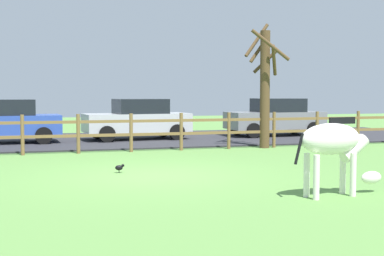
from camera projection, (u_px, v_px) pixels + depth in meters
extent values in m
plane|color=#5B8C42|center=(155.00, 176.00, 12.16)|extent=(60.00, 60.00, 0.00)
cube|color=#2D2D33|center=(103.00, 140.00, 21.06)|extent=(28.00, 7.40, 0.05)
cylinder|color=brown|center=(22.00, 135.00, 16.10)|extent=(0.11, 0.11, 1.20)
cylinder|color=brown|center=(78.00, 134.00, 16.55)|extent=(0.11, 0.11, 1.20)
cylinder|color=brown|center=(131.00, 133.00, 17.00)|extent=(0.11, 0.11, 1.20)
cylinder|color=brown|center=(181.00, 132.00, 17.46)|extent=(0.11, 0.11, 1.20)
cylinder|color=brown|center=(229.00, 131.00, 17.91)|extent=(0.11, 0.11, 1.20)
cylinder|color=brown|center=(274.00, 130.00, 18.37)|extent=(0.11, 0.11, 1.20)
cylinder|color=brown|center=(317.00, 129.00, 18.82)|extent=(0.11, 0.11, 1.20)
cylinder|color=brown|center=(358.00, 128.00, 19.27)|extent=(0.11, 0.11, 1.20)
cube|color=brown|center=(105.00, 135.00, 16.78)|extent=(21.07, 0.06, 0.09)
cube|color=brown|center=(105.00, 122.00, 16.75)|extent=(21.07, 0.06, 0.09)
cylinder|color=#513A23|center=(265.00, 90.00, 18.17)|extent=(0.33, 0.33, 3.90)
cylinder|color=#513A23|center=(260.00, 49.00, 18.40)|extent=(0.80, 0.23, 0.96)
cylinder|color=#513A23|center=(274.00, 60.00, 18.03)|extent=(0.47, 0.64, 1.00)
cylinder|color=#513A23|center=(271.00, 45.00, 17.48)|extent=(1.30, 0.29, 1.01)
cylinder|color=#513A23|center=(257.00, 40.00, 18.45)|extent=(0.99, 0.38, 1.17)
cylinder|color=#513A23|center=(266.00, 61.00, 18.50)|extent=(0.83, 0.49, 0.84)
ellipsoid|color=white|center=(331.00, 139.00, 9.64)|extent=(1.29, 0.64, 0.56)
cylinder|color=white|center=(343.00, 172.00, 9.98)|extent=(0.11, 0.11, 0.78)
cylinder|color=white|center=(353.00, 175.00, 9.72)|extent=(0.11, 0.11, 0.78)
cylinder|color=white|center=(307.00, 175.00, 9.65)|extent=(0.11, 0.11, 0.78)
cylinder|color=white|center=(316.00, 177.00, 9.40)|extent=(0.11, 0.11, 0.78)
cylinder|color=white|center=(354.00, 148.00, 9.87)|extent=(0.62, 0.32, 0.51)
ellipsoid|color=white|center=(371.00, 178.00, 10.08)|extent=(0.46, 0.26, 0.24)
cube|color=black|center=(342.00, 121.00, 9.73)|extent=(0.56, 0.12, 0.12)
cylinder|color=black|center=(299.00, 149.00, 9.38)|extent=(0.20, 0.08, 0.54)
cylinder|color=black|center=(119.00, 171.00, 12.60)|extent=(0.01, 0.01, 0.06)
cylinder|color=black|center=(119.00, 172.00, 12.56)|extent=(0.01, 0.01, 0.06)
ellipsoid|color=black|center=(119.00, 168.00, 12.57)|extent=(0.18, 0.10, 0.12)
sphere|color=black|center=(123.00, 165.00, 12.59)|extent=(0.07, 0.07, 0.07)
cube|color=#B7BABF|center=(137.00, 123.00, 21.03)|extent=(4.14, 2.06, 0.70)
cube|color=black|center=(140.00, 106.00, 21.05)|extent=(2.03, 1.73, 0.56)
cylinder|color=black|center=(107.00, 134.00, 19.77)|extent=(0.61, 0.23, 0.60)
cylinder|color=black|center=(97.00, 131.00, 21.35)|extent=(0.61, 0.23, 0.60)
cylinder|color=black|center=(177.00, 132.00, 20.76)|extent=(0.61, 0.23, 0.60)
cylinder|color=black|center=(163.00, 129.00, 22.34)|extent=(0.61, 0.23, 0.60)
cube|color=slate|center=(275.00, 120.00, 22.83)|extent=(4.05, 1.81, 0.70)
cube|color=black|center=(278.00, 105.00, 22.84)|extent=(1.94, 1.62, 0.56)
cylinder|color=black|center=(253.00, 131.00, 21.63)|extent=(0.60, 0.20, 0.60)
cylinder|color=black|center=(237.00, 128.00, 23.24)|extent=(0.60, 0.20, 0.60)
cylinder|color=black|center=(313.00, 129.00, 22.46)|extent=(0.60, 0.20, 0.60)
cylinder|color=black|center=(293.00, 127.00, 24.07)|extent=(0.60, 0.20, 0.60)
cube|color=#2D4CAD|center=(3.00, 125.00, 19.40)|extent=(4.09, 1.92, 0.70)
cube|color=black|center=(7.00, 107.00, 19.41)|extent=(1.98, 1.67, 0.56)
cylinder|color=black|center=(44.00, 136.00, 19.07)|extent=(0.61, 0.21, 0.60)
cylinder|color=black|center=(40.00, 132.00, 20.67)|extent=(0.61, 0.21, 0.60)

